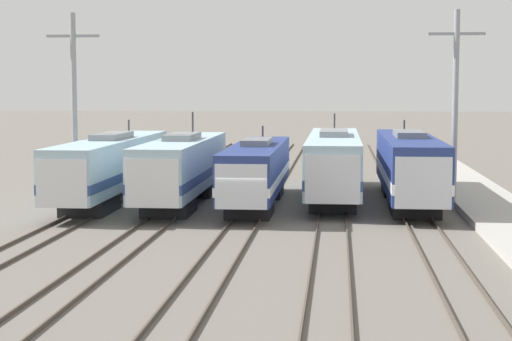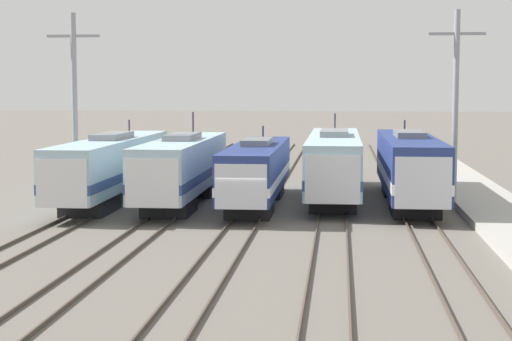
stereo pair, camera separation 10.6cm
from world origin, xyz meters
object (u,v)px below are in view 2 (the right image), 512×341
object	(u,v)px
locomotive_far_left	(111,167)
locomotive_center	(257,172)
locomotive_center_left	(181,169)
catenary_tower_right	(455,105)
catenary_tower_left	(75,105)
locomotive_center_right	(334,164)
locomotive_far_right	(410,167)

from	to	relation	value
locomotive_far_left	locomotive_center	bearing A→B (deg)	-5.66
locomotive_center_left	catenary_tower_right	world-z (taller)	catenary_tower_right
catenary_tower_left	catenary_tower_right	world-z (taller)	same
locomotive_far_left	locomotive_center_left	xyz separation A→B (m)	(4.42, -0.81, 0.01)
locomotive_center	catenary_tower_left	world-z (taller)	catenary_tower_left
locomotive_far_left	catenary_tower_left	xyz separation A→B (m)	(-1.94, -0.62, 3.72)
locomotive_far_left	catenary_tower_right	bearing A→B (deg)	-1.76
locomotive_far_left	catenary_tower_right	size ratio (longest dim) A/B	1.70
locomotive_center_left	locomotive_center_right	xyz separation A→B (m)	(8.84, 3.50, 0.04)
locomotive_far_right	catenary_tower_right	xyz separation A→B (m)	(2.38, -1.26, 3.64)
locomotive_far_left	catenary_tower_right	distance (m)	20.42
locomotive_far_right	locomotive_center_right	bearing A→B (deg)	155.11
locomotive_far_left	catenary_tower_left	bearing A→B (deg)	-162.38
locomotive_center	locomotive_center_right	size ratio (longest dim) A/B	0.86
locomotive_center_right	catenary_tower_left	xyz separation A→B (m)	(-15.20, -3.31, 3.67)
locomotive_center_right	locomotive_far_right	world-z (taller)	locomotive_center_right
locomotive_center	catenary_tower_right	xyz separation A→B (m)	(11.22, 0.26, 3.83)
locomotive_far_left	locomotive_far_right	size ratio (longest dim) A/B	1.06
locomotive_center_left	locomotive_center	size ratio (longest dim) A/B	1.00
locomotive_center	catenary_tower_left	xyz separation A→B (m)	(-10.78, 0.26, 3.83)
locomotive_far_right	locomotive_center_left	bearing A→B (deg)	-173.77
catenary_tower_left	catenary_tower_right	xyz separation A→B (m)	(22.00, 0.00, 0.00)
locomotive_center_left	locomotive_far_right	world-z (taller)	locomotive_center_left
locomotive_center	locomotive_center_right	xyz separation A→B (m)	(4.42, 3.57, 0.17)
locomotive_center	catenary_tower_right	world-z (taller)	catenary_tower_right
locomotive_far_left	locomotive_far_right	bearing A→B (deg)	2.07
locomotive_far_left	locomotive_center_right	world-z (taller)	locomotive_center_right
locomotive_center_left	catenary_tower_left	bearing A→B (deg)	178.27
locomotive_center_right	locomotive_far_right	size ratio (longest dim) A/B	1.07
locomotive_center	catenary_tower_left	distance (m)	11.44
catenary_tower_left	catenary_tower_right	bearing A→B (deg)	0.00
locomotive_center	locomotive_far_right	xyz separation A→B (m)	(8.84, 1.52, 0.19)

